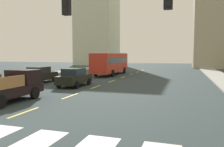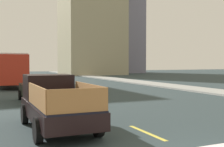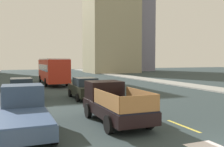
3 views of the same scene
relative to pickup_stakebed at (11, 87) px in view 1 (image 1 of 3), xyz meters
name	(u,v)px [view 1 (image 1 of 3)]	position (x,y,z in m)	size (l,w,h in m)	color
sidewalk_left	(16,78)	(-9.57, 11.81, -0.86)	(2.98, 110.00, 0.15)	#9C9D97
lane_dash_0	(24,112)	(2.74, -2.19, -0.93)	(0.16, 2.40, 0.01)	#E1CB46
lane_dash_1	(70,96)	(2.74, 2.81, -0.93)	(0.16, 2.40, 0.01)	#E1CB46
lane_dash_2	(96,87)	(2.74, 7.81, -0.93)	(0.16, 2.40, 0.01)	#E1CB46
lane_dash_3	(112,81)	(2.74, 12.81, -0.93)	(0.16, 2.40, 0.01)	#E1CB46
lane_dash_4	(123,77)	(2.74, 17.81, -0.93)	(0.16, 2.40, 0.01)	#E1CB46
lane_dash_5	(131,74)	(2.74, 22.81, -0.93)	(0.16, 2.40, 0.01)	#E1CB46
lane_dash_6	(138,72)	(2.74, 27.81, -0.93)	(0.16, 2.40, 0.01)	#E1CB46
lane_dash_7	(143,70)	(2.74, 32.81, -0.93)	(0.16, 2.40, 0.01)	#E1CB46
pickup_stakebed	(11,87)	(0.00, 0.00, 0.00)	(2.18, 5.20, 1.96)	black
city_bus	(111,62)	(0.01, 20.84, 1.02)	(2.72, 10.80, 3.32)	red
sedan_near_left	(40,75)	(-4.16, 9.03, -0.08)	(2.02, 4.40, 1.72)	black
sedan_near_right	(74,77)	(0.65, 7.64, -0.08)	(2.02, 4.40, 1.72)	black
traffic_signal_gantry	(206,14)	(11.19, -4.22, 3.27)	(9.23, 0.27, 6.00)	#2D2D33
block_mid_left	(97,20)	(-15.10, 54.32, 12.69)	(11.15, 11.33, 27.26)	beige
block_mid_right	(222,10)	(18.37, 46.55, 12.35)	(11.97, 10.75, 26.58)	tan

